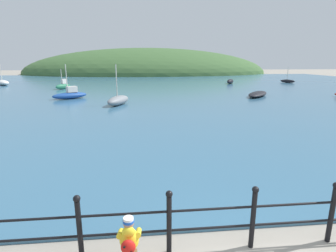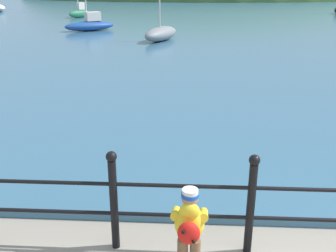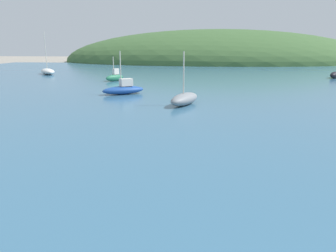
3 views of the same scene
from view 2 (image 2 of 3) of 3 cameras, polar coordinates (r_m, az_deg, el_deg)
water at (r=34.42m, az=6.90°, el=15.52°), size 80.00×60.00×0.10m
child_in_coat at (r=4.04m, az=3.11°, el=-14.23°), size 0.38×0.53×1.00m
boat_blue_hull at (r=19.80m, az=-1.02°, el=13.29°), size 1.96×3.04×2.99m
boat_mid_harbor at (r=33.05m, az=-12.69°, el=15.75°), size 1.64×2.04×2.28m
boat_twin_mast at (r=24.25m, az=-11.26°, el=14.24°), size 3.07×2.51×2.94m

